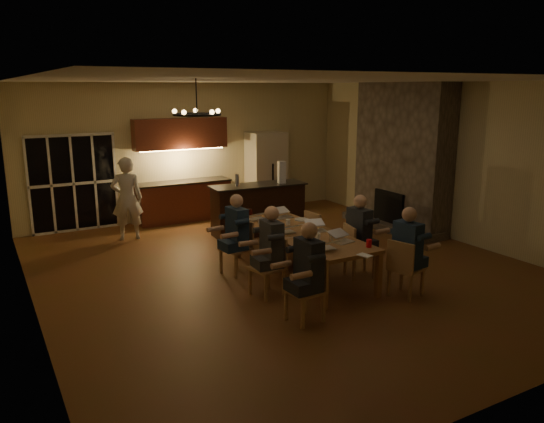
{
  "coord_description": "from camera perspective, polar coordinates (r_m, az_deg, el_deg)",
  "views": [
    {
      "loc": [
        -4.51,
        -7.51,
        3.09
      ],
      "look_at": [
        -0.1,
        0.3,
        0.98
      ],
      "focal_mm": 35.0,
      "sensor_mm": 36.0,
      "label": 1
    }
  ],
  "objects": [
    {
      "name": "person_left_far",
      "position": [
        8.87,
        -3.77,
        -2.51
      ],
      "size": [
        0.64,
        0.64,
        1.38
      ],
      "primitive_type": null,
      "rotation": [
        0.0,
        0.0,
        -1.49
      ],
      "color": "#1D314A",
      "rests_on": "ground"
    },
    {
      "name": "plate_near",
      "position": [
        8.61,
        7.06,
        -2.59
      ],
      "size": [
        0.22,
        0.22,
        0.02
      ],
      "primitive_type": "cylinder",
      "color": "white",
      "rests_on": "dining_table"
    },
    {
      "name": "plate_left",
      "position": [
        8.02,
        4.81,
        -3.74
      ],
      "size": [
        0.24,
        0.24,
        0.02
      ],
      "primitive_type": "cylinder",
      "color": "white",
      "rests_on": "dining_table"
    },
    {
      "name": "can_silver",
      "position": [
        8.26,
        6.36,
        -2.89
      ],
      "size": [
        0.06,
        0.06,
        0.12
      ],
      "primitive_type": "cylinder",
      "color": "#B2B2B7",
      "rests_on": "dining_table"
    },
    {
      "name": "standing_person",
      "position": [
        11.28,
        -15.33,
        1.35
      ],
      "size": [
        0.71,
        0.55,
        1.72
      ],
      "primitive_type": "imported",
      "rotation": [
        0.0,
        0.0,
        2.91
      ],
      "color": "silver",
      "rests_on": "ground"
    },
    {
      "name": "person_right_mid",
      "position": [
        8.92,
        9.32,
        -2.56
      ],
      "size": [
        0.62,
        0.62,
        1.38
      ],
      "primitive_type": null,
      "rotation": [
        0.0,
        0.0,
        1.6
      ],
      "color": "#272B33",
      "rests_on": "ground"
    },
    {
      "name": "laptop_d",
      "position": [
        8.85,
        4.81,
        -1.41
      ],
      "size": [
        0.38,
        0.35,
        0.23
      ],
      "primitive_type": null,
      "rotation": [
        0.0,
        0.0,
        -0.25
      ],
      "color": "silver",
      "rests_on": "dining_table"
    },
    {
      "name": "plate_far",
      "position": [
        9.6,
        3.2,
        -0.86
      ],
      "size": [
        0.26,
        0.26,
        0.02
      ],
      "primitive_type": "cylinder",
      "color": "white",
      "rests_on": "dining_table"
    },
    {
      "name": "laptop_f",
      "position": [
        9.72,
        1.25,
        -0.03
      ],
      "size": [
        0.34,
        0.31,
        0.23
      ],
      "primitive_type": null,
      "rotation": [
        0.0,
        0.0,
        0.09
      ],
      "color": "silver",
      "rests_on": "dining_table"
    },
    {
      "name": "chair_left_mid",
      "position": [
        8.03,
        -0.55,
        -6.02
      ],
      "size": [
        0.52,
        0.52,
        0.89
      ],
      "primitive_type": null,
      "rotation": [
        0.0,
        0.0,
        -1.36
      ],
      "color": "tan",
      "rests_on": "ground"
    },
    {
      "name": "bar_blender",
      "position": [
        11.37,
        1.04,
        4.25
      ],
      "size": [
        0.18,
        0.18,
        0.47
      ],
      "primitive_type": "cube",
      "rotation": [
        0.0,
        0.0,
        -0.22
      ],
      "color": "silver",
      "rests_on": "bar_island"
    },
    {
      "name": "notepad",
      "position": [
        7.69,
        9.94,
        -4.67
      ],
      "size": [
        0.19,
        0.23,
        0.01
      ],
      "primitive_type": "cube",
      "rotation": [
        0.0,
        0.0,
        0.23
      ],
      "color": "white",
      "rests_on": "dining_table"
    },
    {
      "name": "left_wall",
      "position": [
        7.67,
        -25.19,
        0.74
      ],
      "size": [
        0.04,
        9.0,
        3.2
      ],
      "primitive_type": "cube",
      "color": "beige",
      "rests_on": "ground"
    },
    {
      "name": "mug_front",
      "position": [
        8.39,
        4.99,
        -2.68
      ],
      "size": [
        0.07,
        0.07,
        0.1
      ],
      "primitive_type": "cylinder",
      "color": "white",
      "rests_on": "dining_table"
    },
    {
      "name": "person_right_near",
      "position": [
        8.19,
        14.33,
        -4.25
      ],
      "size": [
        0.67,
        0.67,
        1.38
      ],
      "primitive_type": null,
      "rotation": [
        0.0,
        0.0,
        1.7
      ],
      "color": "#1D314A",
      "rests_on": "ground"
    },
    {
      "name": "refrigerator",
      "position": [
        13.47,
        -0.64,
        4.29
      ],
      "size": [
        0.9,
        0.68,
        2.0
      ],
      "primitive_type": "cube",
      "color": "beige",
      "rests_on": "ground"
    },
    {
      "name": "laptop_b",
      "position": [
        8.26,
        7.66,
        -2.54
      ],
      "size": [
        0.37,
        0.34,
        0.23
      ],
      "primitive_type": null,
      "rotation": [
        0.0,
        0.0,
        0.2
      ],
      "color": "silver",
      "rests_on": "dining_table"
    },
    {
      "name": "fireplace",
      "position": [
        12.06,
        13.83,
        5.74
      ],
      "size": [
        0.58,
        2.5,
        3.2
      ],
      "primitive_type": "cube",
      "color": "#61564C",
      "rests_on": "ground"
    },
    {
      "name": "dining_table",
      "position": [
        8.91,
        3.11,
        -4.54
      ],
      "size": [
        1.1,
        2.92,
        0.75
      ],
      "primitive_type": "cube",
      "color": "#A16740",
      "rests_on": "ground"
    },
    {
      "name": "chair_left_near",
      "position": [
        7.18,
        3.56,
        -8.43
      ],
      "size": [
        0.49,
        0.49,
        0.89
      ],
      "primitive_type": null,
      "rotation": [
        0.0,
        0.0,
        -1.45
      ],
      "color": "tan",
      "rests_on": "ground"
    },
    {
      "name": "mug_back",
      "position": [
        9.28,
        -1.27,
        -1.07
      ],
      "size": [
        0.08,
        0.08,
        0.1
      ],
      "primitive_type": "cylinder",
      "color": "white",
      "rests_on": "dining_table"
    },
    {
      "name": "person_left_near",
      "position": [
        7.1,
        3.95,
        -6.58
      ],
      "size": [
        0.61,
        0.61,
        1.38
      ],
      "primitive_type": null,
      "rotation": [
        0.0,
        0.0,
        -1.55
      ],
      "color": "#272B33",
      "rests_on": "ground"
    },
    {
      "name": "redcup_mid",
      "position": [
        8.93,
        -0.98,
        -1.57
      ],
      "size": [
        0.08,
        0.08,
        0.12
      ],
      "primitive_type": "cylinder",
      "color": "red",
      "rests_on": "dining_table"
    },
    {
      "name": "chair_left_far",
      "position": [
        8.98,
        -3.91,
        -3.95
      ],
      "size": [
        0.55,
        0.55,
        0.89
      ],
      "primitive_type": null,
      "rotation": [
        0.0,
        0.0,
        -1.26
      ],
      "color": "tan",
      "rests_on": "ground"
    },
    {
      "name": "chair_right_mid",
      "position": [
        8.94,
        9.43,
        -4.18
      ],
      "size": [
        0.53,
        0.53,
        0.89
      ],
      "primitive_type": null,
      "rotation": [
        0.0,
        0.0,
        1.34
      ],
      "color": "tan",
      "rests_on": "ground"
    },
    {
      "name": "bar_bottle",
      "position": [
        11.12,
        -3.79,
        3.4
      ],
      "size": [
        0.08,
        0.08,
        0.24
      ],
      "primitive_type": "cylinder",
      "color": "#99999E",
      "rests_on": "bar_island"
    },
    {
      "name": "bar_island",
      "position": [
        11.38,
        -1.5,
        0.26
      ],
      "size": [
        2.1,
        0.82,
        1.08
      ],
      "primitive_type": "cube",
      "rotation": [
        0.0,
        0.0,
        -0.07
      ],
      "color": "black",
      "rests_on": "ground"
    },
    {
      "name": "chair_right_far",
      "position": [
        9.81,
        5.23,
        -2.48
      ],
      "size": [
        0.48,
        0.48,
        0.89
      ],
      "primitive_type": null,
      "rotation": [
        0.0,
        0.0,
        1.66
      ],
      "color": "tan",
      "rests_on": "ground"
    },
    {
      "name": "mug_mid",
      "position": [
        9.23,
        1.73,
        -1.15
      ],
      "size": [
        0.08,
        0.08,
        0.1
      ],
      "primitive_type": "cylinder",
      "color": "white",
      "rests_on": "dining_table"
    },
    {
      "name": "back_wall",
      "position": [
        12.93,
        -8.89,
        6.44
      ],
      "size": [
        8.0,
        0.04,
        3.2
      ],
      "primitive_type": "cube",
      "color": "beige",
      "rests_on": "ground"
    },
    {
      "name": "laptop_c",
      "position": [
        8.72,
        1.36,
        -1.58
      ],
      "size": [
        0.34,
        0.3,
        0.23
      ],
      "primitive_type": null,
      "rotation": [
        0.0,
        0.0,
        3.08
      ],
      "color": "silver",
      "rests_on": "dining_table"
    },
    {
      "name": "redcup_near",
      "position": [
        8.09,
        10.39,
        -3.38
      ],
      "size": [
        0.08,
        0.08,
        0.12
      ],
      "primitive_type": "cylinder",
      "color": "red",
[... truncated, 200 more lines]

